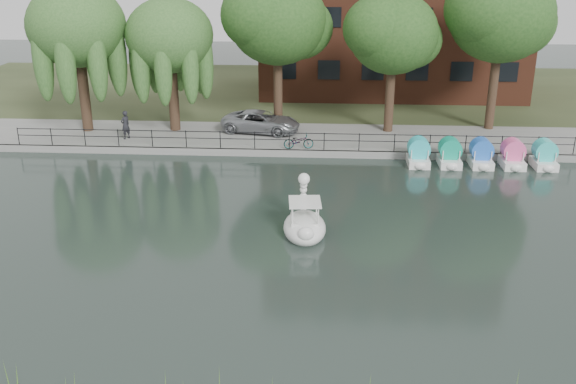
# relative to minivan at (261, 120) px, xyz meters

# --- Properties ---
(ground_plane) EXTENTS (120.00, 120.00, 0.00)m
(ground_plane) POSITION_rel_minivan_xyz_m (1.97, -16.69, -1.17)
(ground_plane) COLOR #33403A
(promenade) EXTENTS (40.00, 6.00, 0.40)m
(promenade) POSITION_rel_minivan_xyz_m (1.97, -0.69, -0.97)
(promenade) COLOR gray
(promenade) RESTS_ON ground_plane
(kerb) EXTENTS (40.00, 0.25, 0.40)m
(kerb) POSITION_rel_minivan_xyz_m (1.97, -3.64, -0.97)
(kerb) COLOR gray
(kerb) RESTS_ON ground_plane
(land_strip) EXTENTS (60.00, 22.00, 0.36)m
(land_strip) POSITION_rel_minivan_xyz_m (1.97, 13.31, -0.99)
(land_strip) COLOR #47512D
(land_strip) RESTS_ON ground_plane
(railing) EXTENTS (32.00, 0.05, 1.00)m
(railing) POSITION_rel_minivan_xyz_m (1.97, -3.44, -0.03)
(railing) COLOR black
(railing) RESTS_ON promenade
(willow_left) EXTENTS (5.88, 5.88, 9.01)m
(willow_left) POSITION_rel_minivan_xyz_m (-11.03, -0.19, 5.70)
(willow_left) COLOR #473323
(willow_left) RESTS_ON promenade
(willow_mid) EXTENTS (5.32, 5.32, 8.15)m
(willow_mid) POSITION_rel_minivan_xyz_m (-5.53, 0.31, 5.07)
(willow_mid) COLOR #473323
(willow_mid) RESTS_ON promenade
(broadleaf_center) EXTENTS (6.00, 6.00, 9.25)m
(broadleaf_center) POSITION_rel_minivan_xyz_m (0.97, 1.31, 5.89)
(broadleaf_center) COLOR #473323
(broadleaf_center) RESTS_ON promenade
(broadleaf_right) EXTENTS (5.40, 5.40, 8.32)m
(broadleaf_right) POSITION_rel_minivan_xyz_m (7.97, 0.81, 5.21)
(broadleaf_right) COLOR #473323
(broadleaf_right) RESTS_ON promenade
(broadleaf_far) EXTENTS (6.30, 6.30, 9.71)m
(broadleaf_far) POSITION_rel_minivan_xyz_m (14.47, 1.81, 6.22)
(broadleaf_far) COLOR #473323
(broadleaf_far) RESTS_ON promenade
(minivan) EXTENTS (3.58, 5.95, 1.55)m
(minivan) POSITION_rel_minivan_xyz_m (0.00, 0.00, 0.00)
(minivan) COLOR gray
(minivan) RESTS_ON promenade
(bicycle) EXTENTS (0.82, 1.78, 1.00)m
(bicycle) POSITION_rel_minivan_xyz_m (2.50, -3.34, -0.27)
(bicycle) COLOR gray
(bicycle) RESTS_ON promenade
(pedestrian) EXTENTS (0.78, 0.86, 1.98)m
(pedestrian) POSITION_rel_minivan_xyz_m (-8.03, -1.94, 0.22)
(pedestrian) COLOR black
(pedestrian) RESTS_ON promenade
(swan_boat) EXTENTS (2.01, 2.99, 2.40)m
(swan_boat) POSITION_rel_minivan_xyz_m (3.26, -14.20, -0.65)
(swan_boat) COLOR white
(swan_boat) RESTS_ON ground_plane
(pedal_boat_row) EXTENTS (7.95, 1.70, 1.40)m
(pedal_boat_row) POSITION_rel_minivan_xyz_m (12.59, -4.67, -0.57)
(pedal_boat_row) COLOR white
(pedal_boat_row) RESTS_ON ground_plane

